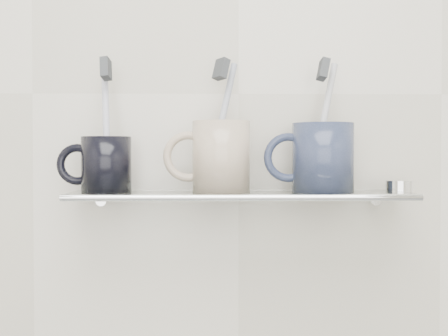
{
  "coord_description": "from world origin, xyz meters",
  "views": [
    {
      "loc": [
        -0.04,
        0.13,
        1.16
      ],
      "look_at": [
        -0.02,
        1.04,
        1.14
      ],
      "focal_mm": 50.0,
      "sensor_mm": 36.0,
      "label": 1
    }
  ],
  "objects_px": {
    "mug_left": "(106,164)",
    "mug_right": "(323,158)",
    "shelf_glass": "(240,195)",
    "mug_center": "(221,157)"
  },
  "relations": [
    {
      "from": "mug_right",
      "to": "mug_center",
      "type": "bearing_deg",
      "value": 178.44
    },
    {
      "from": "mug_right",
      "to": "shelf_glass",
      "type": "bearing_deg",
      "value": -179.22
    },
    {
      "from": "mug_center",
      "to": "mug_right",
      "type": "distance_m",
      "value": 0.15
    },
    {
      "from": "mug_left",
      "to": "mug_right",
      "type": "xyz_separation_m",
      "value": [
        0.32,
        0.0,
        0.01
      ]
    },
    {
      "from": "shelf_glass",
      "to": "mug_right",
      "type": "distance_m",
      "value": 0.13
    },
    {
      "from": "mug_left",
      "to": "mug_center",
      "type": "relative_size",
      "value": 0.78
    },
    {
      "from": "shelf_glass",
      "to": "mug_left",
      "type": "relative_size",
      "value": 6.13
    },
    {
      "from": "shelf_glass",
      "to": "mug_right",
      "type": "relative_size",
      "value": 4.91
    },
    {
      "from": "shelf_glass",
      "to": "mug_left",
      "type": "distance_m",
      "value": 0.2
    },
    {
      "from": "mug_left",
      "to": "mug_right",
      "type": "bearing_deg",
      "value": 1.37
    }
  ]
}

